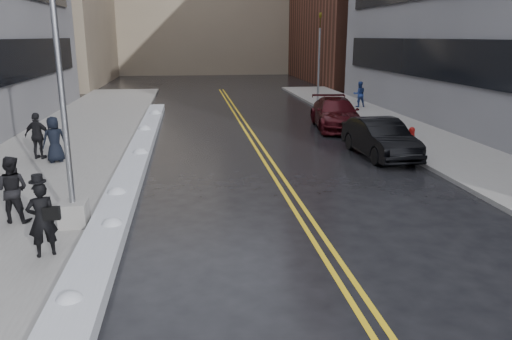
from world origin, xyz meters
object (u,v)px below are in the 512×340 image
object	(u,v)px
pedestrian_fedora	(42,219)
car_maroon	(336,114)
car_black	(380,138)
pedestrian_d	(38,136)
pedestrian_b	(12,189)
pedestrian_c	(54,139)
pedestrian_east	(359,94)
fire_hydrant	(412,135)
traffic_signal	(319,55)
lamppost	(65,129)

from	to	relation	value
pedestrian_fedora	car_maroon	bearing A→B (deg)	-149.58
car_black	pedestrian_d	bearing A→B (deg)	173.43
pedestrian_b	pedestrian_c	xyz separation A→B (m)	(-0.52, 6.22, 0.00)
pedestrian_c	pedestrian_east	distance (m)	20.43
pedestrian_fedora	car_maroon	distance (m)	17.99
pedestrian_c	pedestrian_d	distance (m)	0.95
fire_hydrant	car_maroon	size ratio (longest dim) A/B	0.14
fire_hydrant	pedestrian_fedora	size ratio (longest dim) A/B	0.45
pedestrian_b	car_maroon	bearing A→B (deg)	-123.94
pedestrian_fedora	pedestrian_b	xyz separation A→B (m)	(-1.28, 2.20, 0.03)
fire_hydrant	pedestrian_d	xyz separation A→B (m)	(-15.07, -0.68, 0.48)
fire_hydrant	traffic_signal	xyz separation A→B (m)	(-0.50, 14.00, 2.85)
fire_hydrant	pedestrian_d	distance (m)	15.09
lamppost	car_maroon	size ratio (longest dim) A/B	1.44
pedestrian_b	lamppost	bearing A→B (deg)	172.21
pedestrian_east	car_maroon	world-z (taller)	pedestrian_east
pedestrian_fedora	pedestrian_b	size ratio (longest dim) A/B	0.96
traffic_signal	pedestrian_d	world-z (taller)	traffic_signal
pedestrian_fedora	pedestrian_c	distance (m)	8.61
fire_hydrant	pedestrian_east	bearing A→B (deg)	82.01
fire_hydrant	pedestrian_b	distance (m)	15.74
pedestrian_c	pedestrian_d	xyz separation A→B (m)	(-0.73, 0.60, 0.03)
lamppost	pedestrian_fedora	xyz separation A→B (m)	(-0.24, -1.71, -1.58)
pedestrian_b	fire_hydrant	bearing A→B (deg)	-141.45
pedestrian_fedora	pedestrian_c	xyz separation A→B (m)	(-1.80, 8.42, 0.04)
fire_hydrant	car_maroon	world-z (taller)	car_maroon
fire_hydrant	pedestrian_east	size ratio (longest dim) A/B	0.45
pedestrian_d	car_maroon	distance (m)	14.25
lamppost	pedestrian_d	distance (m)	7.97
pedestrian_c	car_black	world-z (taller)	pedestrian_c
pedestrian_b	traffic_signal	bearing A→B (deg)	-111.74
pedestrian_c	car_black	distance (m)	12.33
lamppost	car_black	world-z (taller)	lamppost
fire_hydrant	car_black	size ratio (longest dim) A/B	0.16
traffic_signal	pedestrian_c	xyz separation A→B (m)	(-13.84, -15.29, -2.41)
pedestrian_d	lamppost	bearing A→B (deg)	125.94
pedestrian_d	pedestrian_east	distance (m)	20.64
pedestrian_b	pedestrian_east	distance (m)	24.47
fire_hydrant	car_black	xyz separation A→B (m)	(-2.01, -1.52, 0.20)
fire_hydrant	pedestrian_b	bearing A→B (deg)	-151.48
pedestrian_d	car_black	size ratio (longest dim) A/B	0.38
lamppost	pedestrian_east	size ratio (longest dim) A/B	4.65
traffic_signal	pedestrian_east	bearing A→B (deg)	-50.00
pedestrian_d	pedestrian_fedora	bearing A→B (deg)	120.88
fire_hydrant	car_maroon	bearing A→B (deg)	111.82
pedestrian_fedora	car_maroon	size ratio (longest dim) A/B	0.30
pedestrian_fedora	pedestrian_c	size ratio (longest dim) A/B	0.96
pedestrian_fedora	pedestrian_b	distance (m)	2.55
pedestrian_d	pedestrian_b	bearing A→B (deg)	115.56
pedestrian_fedora	fire_hydrant	bearing A→B (deg)	-165.69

